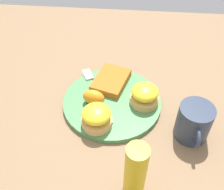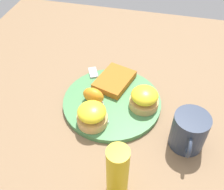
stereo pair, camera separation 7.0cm
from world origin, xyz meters
TOP-DOWN VIEW (x-y plane):
  - ground_plane at (0.00, 0.00)m, footprint 1.10×1.10m
  - plate at (0.00, 0.00)m, footprint 0.27×0.27m
  - sandwich_benedict_left at (0.09, -0.03)m, footprint 0.08×0.08m
  - sandwich_benedict_right at (-0.00, 0.09)m, footprint 0.08×0.08m
  - hashbrown_patty at (-0.07, -0.01)m, footprint 0.14×0.12m
  - orange_wedge at (0.02, -0.05)m, footprint 0.05×0.07m
  - fork at (-0.03, -0.05)m, footprint 0.21×0.11m
  - cup at (0.09, 0.20)m, footprint 0.11×0.08m
  - condiment_bottle at (0.24, 0.07)m, footprint 0.04×0.04m

SIDE VIEW (x-z plane):
  - ground_plane at x=0.00m, z-range 0.00..0.00m
  - plate at x=0.00m, z-range 0.00..0.01m
  - fork at x=-0.03m, z-range 0.01..0.02m
  - hashbrown_patty at x=-0.07m, z-range 0.01..0.03m
  - orange_wedge at x=0.02m, z-range 0.01..0.06m
  - sandwich_benedict_left at x=0.09m, z-range 0.01..0.07m
  - sandwich_benedict_right at x=0.00m, z-range 0.01..0.07m
  - cup at x=0.09m, z-range 0.00..0.09m
  - condiment_bottle at x=0.24m, z-range 0.00..0.14m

